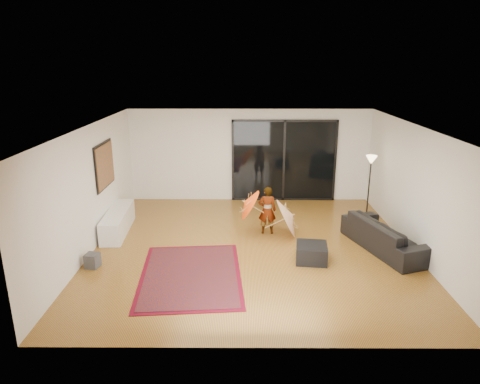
{
  "coord_description": "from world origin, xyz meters",
  "views": [
    {
      "loc": [
        -0.23,
        -8.78,
        4.0
      ],
      "look_at": [
        -0.27,
        0.66,
        1.1
      ],
      "focal_mm": 32.0,
      "sensor_mm": 36.0,
      "label": 1
    }
  ],
  "objects_px": {
    "media_console": "(118,221)",
    "ottoman": "(311,253)",
    "child": "(267,210)",
    "sofa": "(386,235)"
  },
  "relations": [
    {
      "from": "media_console",
      "to": "sofa",
      "type": "bearing_deg",
      "value": -12.61
    },
    {
      "from": "media_console",
      "to": "child",
      "type": "height_order",
      "value": "child"
    },
    {
      "from": "ottoman",
      "to": "child",
      "type": "distance_m",
      "value": 1.77
    },
    {
      "from": "media_console",
      "to": "sofa",
      "type": "distance_m",
      "value": 6.28
    },
    {
      "from": "sofa",
      "to": "ottoman",
      "type": "height_order",
      "value": "sofa"
    },
    {
      "from": "media_console",
      "to": "ottoman",
      "type": "height_order",
      "value": "media_console"
    },
    {
      "from": "sofa",
      "to": "child",
      "type": "bearing_deg",
      "value": 51.8
    },
    {
      "from": "media_console",
      "to": "child",
      "type": "distance_m",
      "value": 3.64
    },
    {
      "from": "media_console",
      "to": "ottoman",
      "type": "xyz_separation_m",
      "value": [
        4.47,
        -1.58,
        -0.08
      ]
    },
    {
      "from": "ottoman",
      "to": "media_console",
      "type": "bearing_deg",
      "value": 160.53
    }
  ]
}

